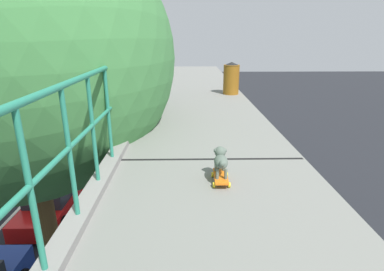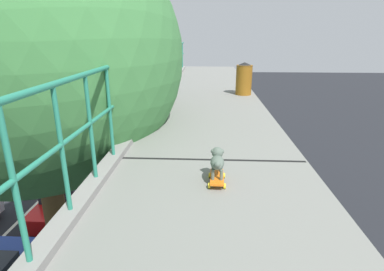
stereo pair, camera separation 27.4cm
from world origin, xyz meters
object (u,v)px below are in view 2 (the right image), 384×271
object	(u,v)px
car_red_taxi_fifth	(70,195)
toy_skateboard	(217,178)
small_dog	(217,160)
city_bus	(79,112)
litter_bin	(244,78)

from	to	relation	value
car_red_taxi_fifth	toy_skateboard	bearing A→B (deg)	-53.51
car_red_taxi_fifth	small_dog	size ratio (longest dim) A/B	11.11
car_red_taxi_fifth	toy_skateboard	xyz separation A→B (m)	(5.92, -8.00, 4.93)
city_bus	toy_skateboard	size ratio (longest dim) A/B	27.70
city_bus	litter_bin	xyz separation A→B (m)	(10.42, -12.38, 4.21)
toy_skateboard	small_dog	world-z (taller)	small_dog
toy_skateboard	litter_bin	distance (m)	5.65
city_bus	small_dog	world-z (taller)	small_dog
small_dog	litter_bin	world-z (taller)	litter_bin
city_bus	small_dog	bearing A→B (deg)	-62.00
city_bus	small_dog	size ratio (longest dim) A/B	28.40
city_bus	litter_bin	bearing A→B (deg)	-49.92
car_red_taxi_fifth	litter_bin	size ratio (longest dim) A/B	4.94
city_bus	litter_bin	size ratio (longest dim) A/B	12.64
toy_skateboard	car_red_taxi_fifth	bearing A→B (deg)	126.49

